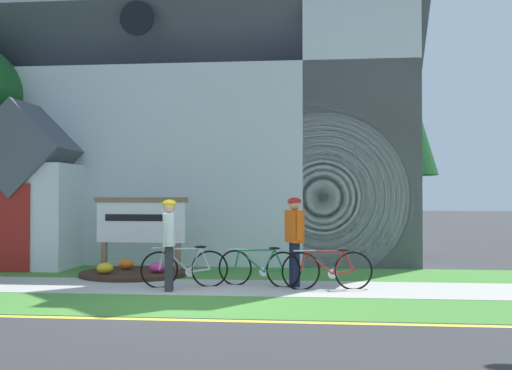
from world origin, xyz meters
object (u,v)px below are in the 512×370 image
church_sign (141,222)px  bicycle_blue (259,267)px  cyclist_in_green_jersey (294,234)px  roadside_conifer (384,86)px  bicycle_white (185,268)px  bicycle_black (328,270)px  cyclist_in_white_jersey (169,237)px

church_sign → bicycle_blue: bearing=-32.2°
cyclist_in_green_jersey → roadside_conifer: roadside_conifer is taller
bicycle_white → bicycle_blue: bearing=12.0°
church_sign → bicycle_black: 4.93m
cyclist_in_white_jersey → cyclist_in_green_jersey: cyclist_in_green_jersey is taller
bicycle_blue → cyclist_in_white_jersey: bearing=-152.3°
church_sign → roadside_conifer: (6.12, 5.13, 3.99)m
bicycle_black → bicycle_white: bicycle_white is taller
church_sign → bicycle_black: bearing=-27.0°
church_sign → cyclist_in_green_jersey: size_ratio=1.28×
cyclist_in_green_jersey → bicycle_black: bearing=-26.1°
bicycle_black → cyclist_in_white_jersey: cyclist_in_white_jersey is taller
bicycle_white → cyclist_in_green_jersey: 2.26m
church_sign → cyclist_in_white_jersey: size_ratio=1.31×
church_sign → bicycle_white: bearing=-54.8°
church_sign → roadside_conifer: bearing=40.0°
cyclist_in_white_jersey → roadside_conifer: 10.09m
roadside_conifer → cyclist_in_white_jersey: bearing=-121.2°
bicycle_blue → cyclist_in_white_jersey: 1.95m
church_sign → roadside_conifer: size_ratio=0.29×
bicycle_blue → bicycle_black: bearing=-13.7°
bicycle_white → bicycle_blue: 1.47m
bicycle_white → cyclist_in_white_jersey: 0.87m
bicycle_black → cyclist_in_green_jersey: 0.99m
church_sign → cyclist_in_green_jersey: 4.14m
church_sign → bicycle_blue: size_ratio=1.33×
cyclist_in_white_jersey → roadside_conifer: roadside_conifer is taller
cyclist_in_green_jersey → roadside_conifer: (2.44, 7.02, 4.12)m
bicycle_blue → cyclist_in_green_jersey: (0.70, -0.01, 0.68)m
bicycle_blue → roadside_conifer: (3.14, 7.01, 4.80)m
cyclist_in_white_jersey → cyclist_in_green_jersey: (2.33, 0.84, 0.03)m
church_sign → bicycle_white: size_ratio=1.36×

